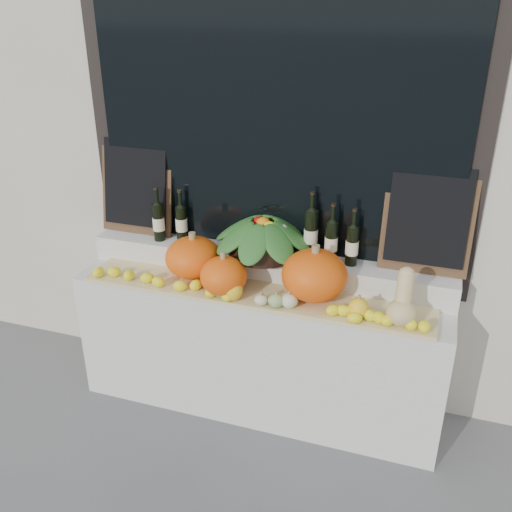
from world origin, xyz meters
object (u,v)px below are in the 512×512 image
butternut_squash (403,302)px  wine_bottle_tall (311,233)px  produce_bowl (263,235)px  pumpkin_left (193,257)px  pumpkin_right (314,275)px

butternut_squash → wine_bottle_tall: 0.71m
produce_bowl → wine_bottle_tall: bearing=7.5°
pumpkin_left → produce_bowl: bearing=23.9°
pumpkin_right → produce_bowl: produce_bowl is taller
produce_bowl → pumpkin_left: bearing=-156.1°
pumpkin_left → butternut_squash: butternut_squash is taller
pumpkin_right → butternut_squash: butternut_squash is taller
butternut_squash → wine_bottle_tall: bearing=149.0°
pumpkin_left → wine_bottle_tall: (0.68, 0.21, 0.17)m
pumpkin_right → produce_bowl: (-0.37, 0.21, 0.11)m
pumpkin_left → pumpkin_right: bearing=-2.6°
pumpkin_right → butternut_squash: bearing=-12.0°
pumpkin_right → produce_bowl: 0.44m
produce_bowl → butternut_squash: bearing=-19.8°
butternut_squash → pumpkin_left: bearing=173.6°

